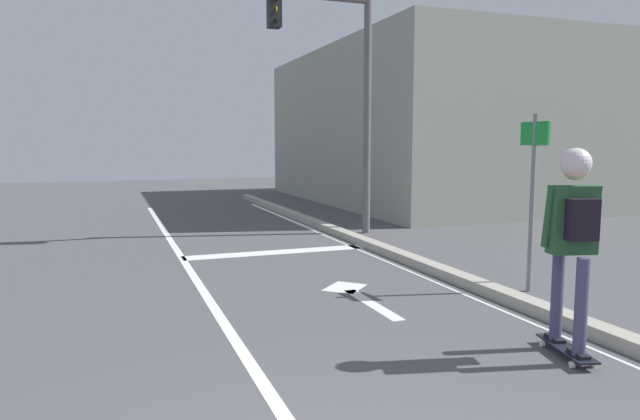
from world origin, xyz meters
The scene contains 11 objects.
lane_line_center centered at (0.21, 6.00, 0.00)m, with size 0.12×20.00×0.01m, color silver.
lane_line_curbside centered at (3.36, 6.00, 0.00)m, with size 0.12×20.00×0.01m, color silver.
stop_bar centered at (1.86, 7.88, 0.00)m, with size 3.30×0.40×0.01m, color silver.
lane_arrow_stem centered at (2.02, 4.30, 0.00)m, with size 0.16×1.40×0.01m, color silver.
lane_arrow_head centered at (2.02, 5.15, 0.00)m, with size 0.56×0.44×0.01m, color silver.
curb_strip centered at (3.61, 6.00, 0.07)m, with size 0.24×24.00×0.14m, color #A09A8B.
skateboard centered at (2.94, 2.14, 0.07)m, with size 0.38×0.80×0.09m.
skater centered at (2.94, 2.13, 1.25)m, with size 0.48×0.65×1.80m.
traffic_signal_mast centered at (3.42, 9.38, 3.52)m, with size 4.12×0.34×5.24m.
street_sign_post centered at (4.21, 4.14, 1.50)m, with size 0.09×0.44×2.30m.
building_block centered at (10.04, 15.25, 2.46)m, with size 9.06×11.33×4.92m, color gray.
Camera 1 is at (-0.88, -1.78, 1.92)m, focal length 32.17 mm.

